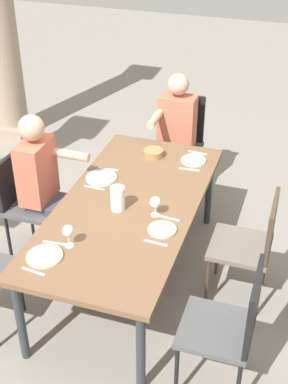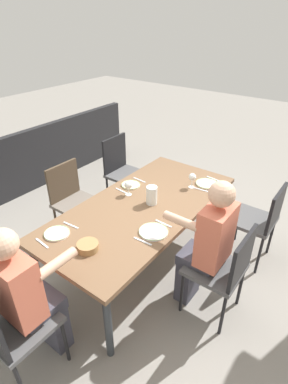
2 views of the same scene
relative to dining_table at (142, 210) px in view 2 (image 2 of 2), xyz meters
The scene contains 26 objects.
ground_plane 0.67m from the dining_table, ahead, with size 16.00×16.00×0.00m, color gray.
dining_table is the anchor object (origin of this frame).
chair_west_north 1.20m from the dining_table, 130.09° to the left, with size 0.44×0.44×0.90m.
chair_west_south 1.21m from the dining_table, 129.89° to the right, with size 0.44×0.44×0.96m.
chair_mid_north 0.93m from the dining_table, 83.92° to the left, with size 0.44×0.44×0.91m.
chair_mid_south 0.93m from the dining_table, 83.92° to the right, with size 0.44×0.44×0.91m.
chair_head_east 1.48m from the dining_table, ahead, with size 0.44×0.44×0.97m.
diner_woman_green 1.28m from the dining_table, ahead, with size 0.49×0.35×1.26m.
diner_man_white 0.74m from the dining_table, 82.22° to the left, with size 0.35×0.49×1.29m.
patio_railing 2.31m from the dining_table, 90.00° to the right, with size 4.49×0.10×0.90m, color black.
plate_0 0.81m from the dining_table, 157.53° to the left, with size 0.24×0.24×0.02m.
wine_glass_0 0.65m from the dining_table, 160.45° to the left, with size 0.08×0.08×0.16m.
fork_0 0.95m from the dining_table, 160.99° to the left, with size 0.02×0.17×0.01m, color silver.
spoon_0 0.67m from the dining_table, 152.63° to the left, with size 0.02×0.17×0.01m, color silver.
plate_1 0.41m from the dining_table, 125.35° to the right, with size 0.20×0.20×0.02m.
wine_glass_1 0.29m from the dining_table, 107.74° to the right, with size 0.08×0.08×0.15m.
fork_1 0.51m from the dining_table, 139.40° to the right, with size 0.02×0.17×0.01m, color silver.
spoon_1 0.34m from the dining_table, 104.14° to the right, with size 0.02×0.17×0.01m, color silver.
plate_2 0.43m from the dining_table, 49.95° to the left, with size 0.25×0.25×0.02m.
fork_2 0.36m from the dining_table, 68.96° to the left, with size 0.02×0.17×0.01m, color silver.
spoon_2 0.54m from the dining_table, 37.64° to the left, with size 0.02×0.17×0.01m, color silver.
plate_3 0.84m from the dining_table, 21.18° to the right, with size 0.21×0.21×0.02m.
fork_3 0.70m from the dining_table, 25.64° to the right, with size 0.02×0.17×0.01m, color silver.
spoon_3 0.98m from the dining_table, 18.00° to the right, with size 0.02×0.17×0.01m, color silver.
water_pitcher 0.17m from the dining_table, 146.90° to the left, with size 0.11×0.11×0.18m.
bread_basket 0.76m from the dining_table, ahead, with size 0.17×0.17×0.06m, color #9E7547.
Camera 2 is at (1.94, 1.48, 2.33)m, focal length 28.46 mm.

